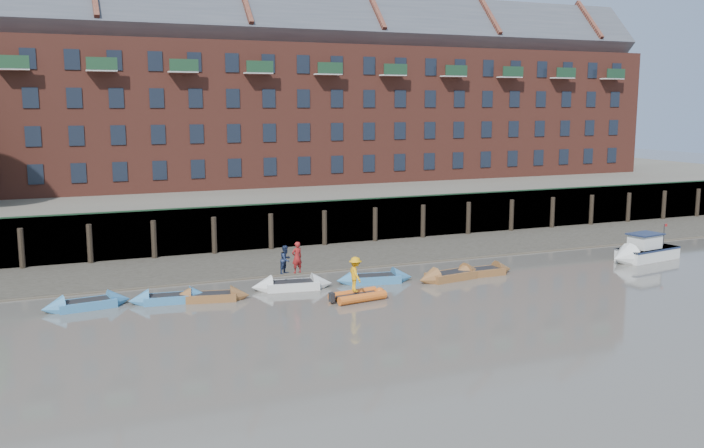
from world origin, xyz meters
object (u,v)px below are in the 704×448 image
rowboat_3 (292,285)px  person_rower_b (286,260)px  rowboat_4 (375,279)px  rib_tender (360,295)px  rowboat_1 (170,298)px  rowboat_5 (451,276)px  person_rib_crew (355,274)px  person_rower_a (297,257)px  rowboat_2 (211,297)px  rowboat_6 (482,272)px  rowboat_0 (87,304)px  motor_launch (639,252)px

rowboat_3 → person_rower_b: size_ratio=2.92×
rowboat_4 → rib_tender: 3.89m
rowboat_1 → rowboat_5: bearing=1.8°
rowboat_4 → person_rib_crew: 4.26m
person_rower_a → rib_tender: bearing=107.4°
rowboat_2 → rowboat_5: bearing=9.0°
rowboat_6 → person_rower_a: bearing=173.4°
rowboat_0 → rib_tender: size_ratio=1.42×
rowboat_5 → person_rower_a: bearing=161.2°
rowboat_0 → person_rower_a: (11.08, -0.18, 1.54)m
rib_tender → person_rib_crew: bearing=-175.2°
rowboat_6 → rowboat_4: bearing=172.9°
rowboat_0 → rib_tender: 13.85m
person_rower_a → person_rower_b: bearing=-21.5°
rib_tender → rowboat_5: bearing=8.9°
rowboat_0 → person_rower_a: bearing=-9.2°
rowboat_6 → motor_launch: motor_launch is taller
rowboat_5 → person_rower_a: (-8.95, 1.45, 1.53)m
rowboat_0 → rowboat_3: rowboat_3 is taller
rib_tender → person_rower_a: bearing=113.7°
rowboat_1 → rowboat_2: rowboat_1 is taller
motor_launch → person_rower_a: size_ratio=3.26×
rowboat_0 → rowboat_2: size_ratio=1.07×
rowboat_3 → rowboat_4: rowboat_3 is taller
person_rower_a → person_rib_crew: (1.99, -3.62, -0.35)m
rowboat_3 → rowboat_6: rowboat_3 is taller
rib_tender → motor_launch: bearing=-3.3°
rowboat_5 → rib_tender: size_ratio=1.50×
rowboat_2 → person_rower_b: (4.36, 0.80, 1.47)m
person_rower_a → person_rib_crew: person_rower_a is taller
rib_tender → motor_launch: (20.68, 1.92, 0.35)m
rowboat_4 → person_rib_crew: size_ratio=2.53×
motor_launch → rowboat_2: bearing=-11.6°
rowboat_0 → motor_launch: motor_launch is taller
rowboat_2 → rowboat_4: 9.53m
motor_launch → person_rower_a: person_rower_a is taller
motor_launch → person_rower_b: 23.65m
rowboat_2 → rowboat_6: 16.24m
rowboat_3 → person_rower_b: bearing=161.6°
person_rib_crew → person_rower_b: bearing=38.7°
rowboat_3 → rowboat_6: 11.62m
rib_tender → rowboat_0: bearing=155.7°
rowboat_1 → rowboat_4: size_ratio=0.91×
rowboat_3 → person_rower_a: (0.32, 0.08, 1.53)m
person_rower_a → rowboat_5: bearing=155.9°
rowboat_1 → rowboat_2: (2.06, -0.46, -0.00)m
rowboat_1 → rowboat_3: 6.73m
rowboat_1 → rowboat_2: size_ratio=1.01×
rowboat_4 → rowboat_5: 4.53m
rowboat_3 → rib_tender: 4.33m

